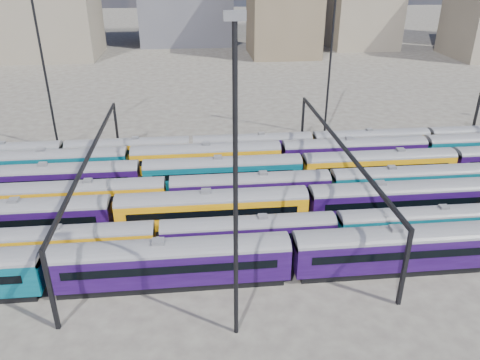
{
  "coord_description": "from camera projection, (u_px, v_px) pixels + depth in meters",
  "views": [
    {
      "loc": [
        -7.74,
        -51.76,
        28.63
      ],
      "look_at": [
        -2.3,
        1.08,
        3.0
      ],
      "focal_mm": 35.0,
      "sensor_mm": 36.0,
      "label": 1
    }
  ],
  "objects": [
    {
      "name": "ground",
      "position": [
        259.0,
        204.0,
        59.53
      ],
      "size": [
        500.0,
        500.0,
        0.0
      ],
      "primitive_type": "plane",
      "color": "#403A36",
      "rests_on": "ground"
    },
    {
      "name": "rake_4",
      "position": [
        379.0,
        163.0,
        64.4
      ],
      "size": [
        107.17,
        3.14,
        5.29
      ],
      "color": "black",
      "rests_on": "ground"
    },
    {
      "name": "rake_2",
      "position": [
        113.0,
        210.0,
        52.21
      ],
      "size": [
        132.88,
        3.24,
        5.47
      ],
      "color": "black",
      "rests_on": "ground"
    },
    {
      "name": "mast_2",
      "position": [
        235.0,
        183.0,
        33.28
      ],
      "size": [
        1.4,
        0.5,
        25.6
      ],
      "color": "black",
      "rests_on": "ground"
    },
    {
      "name": "gantry_1",
      "position": [
        91.0,
        162.0,
        54.73
      ],
      "size": [
        0.35,
        40.35,
        8.03
      ],
      "color": "black",
      "rests_on": "ground"
    },
    {
      "name": "rake_0",
      "position": [
        406.0,
        244.0,
        45.95
      ],
      "size": [
        159.63,
        3.33,
        5.63
      ],
      "color": "black",
      "rests_on": "ground"
    },
    {
      "name": "rake_3",
      "position": [
        168.0,
        190.0,
        57.33
      ],
      "size": [
        122.17,
        2.98,
        5.01
      ],
      "color": "black",
      "rests_on": "ground"
    },
    {
      "name": "mast_3",
      "position": [
        331.0,
        54.0,
        76.34
      ],
      "size": [
        1.4,
        0.5,
        25.6
      ],
      "color": "black",
      "rests_on": "ground"
    },
    {
      "name": "rake_1",
      "position": [
        157.0,
        235.0,
        48.39
      ],
      "size": [
        113.47,
        2.77,
        4.65
      ],
      "color": "black",
      "rests_on": "ground"
    },
    {
      "name": "rake_6",
      "position": [
        128.0,
        148.0,
        70.27
      ],
      "size": [
        131.24,
        2.74,
        4.6
      ],
      "color": "black",
      "rests_on": "ground"
    },
    {
      "name": "rake_5",
      "position": [
        206.0,
        156.0,
        66.69
      ],
      "size": [
        151.28,
        3.16,
        5.33
      ],
      "color": "black",
      "rests_on": "ground"
    },
    {
      "name": "gantry_2",
      "position": [
        340.0,
        152.0,
        57.5
      ],
      "size": [
        0.35,
        40.35,
        8.03
      ],
      "color": "black",
      "rests_on": "ground"
    },
    {
      "name": "mast_1",
      "position": [
        43.0,
        63.0,
        70.4
      ],
      "size": [
        1.4,
        0.5,
        25.6
      ],
      "color": "black",
      "rests_on": "ground"
    }
  ]
}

